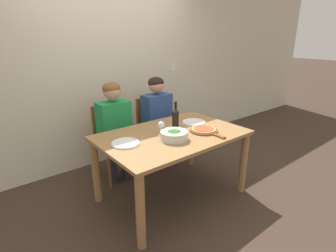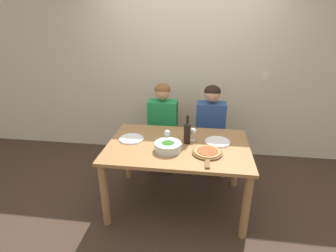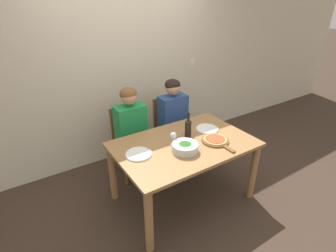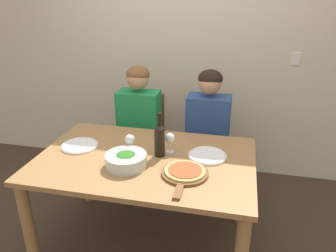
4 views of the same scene
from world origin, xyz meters
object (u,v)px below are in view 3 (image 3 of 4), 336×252
(person_man, at_px, (173,114))
(person_woman, at_px, (131,125))
(chair_left, at_px, (129,138))
(pizza_on_board, at_px, (216,140))
(chair_right, at_px, (169,127))
(dinner_plate_right, at_px, (207,129))
(wine_glass_right, at_px, (189,127))
(broccoli_bowl, at_px, (185,147))
(wine_bottle, at_px, (188,129))
(wine_glass_left, at_px, (173,136))
(dinner_plate_left, at_px, (139,154))

(person_man, bearing_deg, person_woman, 180.00)
(chair_left, height_order, pizza_on_board, chair_left)
(chair_right, bearing_deg, pizza_on_board, -92.65)
(person_woman, relative_size, dinner_plate_right, 4.49)
(wine_glass_right, bearing_deg, broccoli_bowl, -133.01)
(broccoli_bowl, relative_size, wine_glass_right, 1.84)
(wine_bottle, height_order, wine_glass_left, wine_bottle)
(person_woman, bearing_deg, wine_glass_left, -77.11)
(dinner_plate_right, bearing_deg, chair_left, 133.57)
(dinner_plate_left, height_order, wine_glass_right, wine_glass_right)
(person_woman, distance_m, wine_glass_left, 0.74)
(chair_right, height_order, dinner_plate_left, chair_right)
(person_woman, height_order, broccoli_bowl, person_woman)
(chair_right, relative_size, broccoli_bowl, 3.34)
(chair_left, relative_size, person_man, 0.75)
(chair_left, bearing_deg, wine_glass_right, -59.36)
(dinner_plate_right, xyz_separation_m, wine_glass_left, (-0.55, -0.08, 0.10))
(dinner_plate_right, relative_size, wine_glass_right, 1.82)
(person_man, distance_m, pizza_on_board, 0.91)
(chair_left, relative_size, person_woman, 0.75)
(chair_right, distance_m, person_woman, 0.70)
(person_man, bearing_deg, wine_glass_right, -108.40)
(dinner_plate_left, bearing_deg, wine_bottle, -0.18)
(wine_glass_left, relative_size, wine_glass_right, 1.00)
(chair_right, bearing_deg, wine_glass_right, -105.76)
(wine_bottle, height_order, dinner_plate_left, wine_bottle)
(person_man, height_order, dinner_plate_right, person_man)
(dinner_plate_left, height_order, dinner_plate_right, same)
(person_man, height_order, wine_glass_left, person_man)
(dinner_plate_right, bearing_deg, dinner_plate_left, -176.85)
(person_man, bearing_deg, broccoli_bowl, -116.99)
(chair_left, height_order, dinner_plate_right, chair_left)
(chair_right, distance_m, dinner_plate_left, 1.22)
(wine_bottle, xyz_separation_m, pizza_on_board, (0.22, -0.22, -0.11))
(chair_right, distance_m, wine_glass_left, 1.02)
(chair_right, xyz_separation_m, person_man, (0.00, -0.11, 0.24))
(pizza_on_board, relative_size, wine_glass_right, 2.94)
(wine_glass_right, bearing_deg, dinner_plate_right, -2.07)
(person_man, relative_size, broccoli_bowl, 4.44)
(person_woman, height_order, person_man, same)
(chair_left, distance_m, wine_glass_left, 0.91)
(chair_right, relative_size, dinner_plate_right, 3.38)
(dinner_plate_right, relative_size, wine_glass_left, 1.82)
(person_man, distance_m, broccoli_bowl, 0.99)
(person_woman, bearing_deg, wine_bottle, -61.38)
(wine_bottle, xyz_separation_m, dinner_plate_left, (-0.62, 0.00, -0.12))
(wine_glass_left, bearing_deg, broccoli_bowl, -80.05)
(chair_right, height_order, wine_glass_right, chair_right)
(broccoli_bowl, bearing_deg, wine_bottle, 46.98)
(broccoli_bowl, distance_m, wine_glass_right, 0.36)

